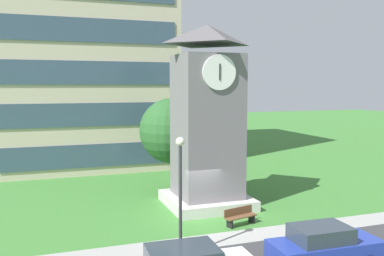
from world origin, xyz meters
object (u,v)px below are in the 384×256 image
(park_bench, at_px, (240,216))
(street_lamp, at_px, (180,182))
(parked_car_blue, at_px, (324,246))
(tree_streetside, at_px, (178,122))
(clock_tower, at_px, (207,126))
(tree_by_building, at_px, (172,131))

(park_bench, distance_m, street_lamp, 5.60)
(park_bench, height_order, parked_car_blue, parked_car_blue)
(street_lamp, relative_size, tree_streetside, 0.87)
(clock_tower, bearing_deg, street_lamp, -119.63)
(tree_by_building, xyz_separation_m, parked_car_blue, (2.02, -13.56, -3.18))
(clock_tower, bearing_deg, tree_by_building, 102.05)
(tree_by_building, relative_size, tree_streetside, 1.09)
(parked_car_blue, bearing_deg, tree_by_building, 98.48)
(tree_streetside, bearing_deg, park_bench, -94.46)
(park_bench, relative_size, street_lamp, 0.37)
(tree_streetside, distance_m, parked_car_blue, 19.79)
(clock_tower, xyz_separation_m, tree_streetside, (1.40, 10.06, -0.62))
(tree_by_building, xyz_separation_m, tree_streetside, (2.27, 5.97, 0.03))
(park_bench, relative_size, parked_car_blue, 0.42)
(park_bench, distance_m, parked_car_blue, 5.71)
(clock_tower, distance_m, tree_by_building, 4.24)
(park_bench, xyz_separation_m, tree_streetside, (1.08, 13.89, 3.61))
(tree_streetside, bearing_deg, tree_by_building, -110.84)
(clock_tower, distance_m, street_lamp, 7.73)
(street_lamp, distance_m, parked_car_blue, 6.12)
(park_bench, height_order, tree_streetside, tree_streetside)
(clock_tower, bearing_deg, park_bench, -85.30)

